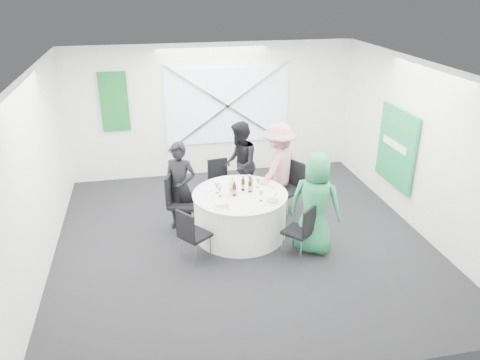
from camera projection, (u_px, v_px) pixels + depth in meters
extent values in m
plane|color=black|center=(242.00, 240.00, 7.76)|extent=(6.00, 6.00, 0.00)
plane|color=white|center=(243.00, 70.00, 6.63)|extent=(6.00, 6.00, 0.00)
plane|color=white|center=(213.00, 111.00, 9.88)|extent=(6.00, 0.00, 6.00)
plane|color=white|center=(307.00, 273.00, 4.50)|extent=(6.00, 0.00, 6.00)
plane|color=white|center=(36.00, 177.00, 6.63)|extent=(0.00, 6.00, 6.00)
plane|color=white|center=(419.00, 148.00, 7.75)|extent=(0.00, 6.00, 6.00)
cube|color=silver|center=(227.00, 106.00, 9.86)|extent=(2.60, 0.03, 1.60)
cube|color=silver|center=(228.00, 106.00, 9.82)|extent=(2.63, 0.05, 1.84)
cube|color=silver|center=(228.00, 106.00, 9.82)|extent=(2.63, 0.05, 1.84)
cube|color=#146827|center=(114.00, 102.00, 9.34)|extent=(0.55, 0.04, 1.20)
cube|color=#198D46|center=(396.00, 148.00, 8.36)|extent=(0.05, 1.20, 1.40)
cylinder|color=white|center=(240.00, 215.00, 7.79)|extent=(1.52, 1.52, 0.74)
cylinder|color=white|center=(240.00, 194.00, 7.63)|extent=(1.56, 1.56, 0.02)
cube|color=black|center=(221.00, 185.00, 8.75)|extent=(0.45, 0.45, 0.05)
cube|color=black|center=(217.00, 169.00, 8.82)|extent=(0.38, 0.08, 0.43)
cylinder|color=silver|center=(226.00, 191.00, 9.02)|extent=(0.02, 0.02, 0.41)
cylinder|color=silver|center=(210.00, 193.00, 8.93)|extent=(0.02, 0.02, 0.41)
cylinder|color=silver|center=(232.00, 198.00, 8.74)|extent=(0.02, 0.02, 0.41)
cylinder|color=silver|center=(215.00, 200.00, 8.65)|extent=(0.02, 0.02, 0.41)
cube|color=black|center=(184.00, 204.00, 7.87)|extent=(0.60, 0.60, 0.06)
cube|color=black|center=(170.00, 188.00, 7.79)|extent=(0.20, 0.43, 0.50)
cylinder|color=silver|center=(177.00, 212.00, 8.17)|extent=(0.02, 0.02, 0.47)
cylinder|color=silver|center=(171.00, 222.00, 7.83)|extent=(0.02, 0.02, 0.47)
cylinder|color=silver|center=(198.00, 213.00, 8.12)|extent=(0.02, 0.02, 0.47)
cylinder|color=silver|center=(193.00, 224.00, 7.78)|extent=(0.02, 0.02, 0.47)
cube|color=black|center=(288.00, 190.00, 8.43)|extent=(0.60, 0.60, 0.05)
cube|color=black|center=(296.00, 174.00, 8.45)|extent=(0.24, 0.39, 0.47)
cylinder|color=silver|center=(301.00, 203.00, 8.51)|extent=(0.02, 0.02, 0.45)
cylinder|color=silver|center=(287.00, 196.00, 8.76)|extent=(0.02, 0.02, 0.45)
cylinder|color=silver|center=(287.00, 209.00, 8.30)|extent=(0.02, 0.02, 0.45)
cylinder|color=silver|center=(273.00, 202.00, 8.54)|extent=(0.02, 0.02, 0.45)
cube|color=black|center=(298.00, 231.00, 7.17)|extent=(0.56, 0.56, 0.05)
cube|color=black|center=(309.00, 222.00, 6.97)|extent=(0.31, 0.28, 0.42)
cylinder|color=silver|center=(301.00, 252.00, 7.05)|extent=(0.02, 0.02, 0.41)
cylinder|color=silver|center=(311.00, 243.00, 7.29)|extent=(0.02, 0.02, 0.41)
cylinder|color=silver|center=(283.00, 245.00, 7.22)|extent=(0.02, 0.02, 0.41)
cylinder|color=silver|center=(293.00, 236.00, 7.46)|extent=(0.02, 0.02, 0.41)
cube|color=black|center=(195.00, 235.00, 7.07)|extent=(0.55, 0.55, 0.05)
cube|color=black|center=(185.00, 226.00, 6.84)|extent=(0.25, 0.32, 0.42)
cylinder|color=silver|center=(181.00, 248.00, 7.14)|extent=(0.02, 0.02, 0.40)
cylinder|color=silver|center=(195.00, 256.00, 6.95)|extent=(0.02, 0.02, 0.40)
cylinder|color=silver|center=(196.00, 240.00, 7.36)|extent=(0.02, 0.02, 0.40)
cylinder|color=silver|center=(211.00, 247.00, 7.17)|extent=(0.02, 0.02, 0.40)
imported|color=black|center=(180.00, 187.00, 7.82)|extent=(0.67, 0.57, 1.55)
imported|color=black|center=(240.00, 164.00, 8.67)|extent=(0.58, 0.85, 1.61)
imported|color=#C58087|center=(278.00, 168.00, 8.40)|extent=(1.16, 1.09, 1.68)
imported|color=#25894F|center=(316.00, 204.00, 7.16)|extent=(0.95, 0.88, 1.64)
cylinder|color=white|center=(231.00, 181.00, 8.08)|extent=(0.27, 0.27, 0.01)
cylinder|color=white|center=(207.00, 188.00, 7.80)|extent=(0.28, 0.28, 0.01)
cylinder|color=white|center=(263.00, 183.00, 7.98)|extent=(0.27, 0.27, 0.01)
cylinder|color=#8EA056|center=(263.00, 182.00, 7.97)|extent=(0.18, 0.18, 0.02)
cylinder|color=white|center=(273.00, 201.00, 7.34)|extent=(0.27, 0.27, 0.01)
cylinder|color=#8EA056|center=(273.00, 200.00, 7.33)|extent=(0.18, 0.18, 0.02)
cylinder|color=white|center=(219.00, 206.00, 7.21)|extent=(0.26, 0.26, 0.01)
cube|color=white|center=(222.00, 204.00, 7.18)|extent=(0.19, 0.13, 0.05)
cylinder|color=#351809|center=(232.00, 188.00, 7.59)|extent=(0.06, 0.06, 0.21)
cylinder|color=#351809|center=(232.00, 180.00, 7.54)|extent=(0.02, 0.02, 0.06)
cylinder|color=tan|center=(232.00, 189.00, 7.60)|extent=(0.06, 0.06, 0.07)
cylinder|color=#351809|center=(243.00, 185.00, 7.70)|extent=(0.06, 0.06, 0.19)
cylinder|color=#351809|center=(243.00, 178.00, 7.65)|extent=(0.02, 0.02, 0.06)
cylinder|color=tan|center=(243.00, 186.00, 7.71)|extent=(0.06, 0.06, 0.07)
cylinder|color=#351809|center=(250.00, 187.00, 7.64)|extent=(0.06, 0.06, 0.20)
cylinder|color=#351809|center=(250.00, 179.00, 7.59)|extent=(0.02, 0.02, 0.06)
cylinder|color=tan|center=(250.00, 188.00, 7.65)|extent=(0.06, 0.06, 0.07)
cylinder|color=#351809|center=(234.00, 190.00, 7.52)|extent=(0.06, 0.06, 0.19)
cylinder|color=#351809|center=(234.00, 183.00, 7.46)|extent=(0.02, 0.02, 0.06)
cylinder|color=tan|center=(234.00, 191.00, 7.52)|extent=(0.06, 0.06, 0.07)
cylinder|color=green|center=(251.00, 185.00, 7.66)|extent=(0.08, 0.08, 0.23)
cylinder|color=green|center=(251.00, 177.00, 7.60)|extent=(0.03, 0.03, 0.06)
cylinder|color=tan|center=(251.00, 186.00, 7.67)|extent=(0.08, 0.08, 0.08)
cylinder|color=white|center=(231.00, 188.00, 7.55)|extent=(0.08, 0.08, 0.23)
cylinder|color=white|center=(231.00, 180.00, 7.50)|extent=(0.03, 0.03, 0.06)
cylinder|color=tan|center=(231.00, 189.00, 7.56)|extent=(0.08, 0.08, 0.08)
cylinder|color=white|center=(261.00, 201.00, 7.38)|extent=(0.06, 0.06, 0.00)
cylinder|color=white|center=(261.00, 198.00, 7.36)|extent=(0.01, 0.01, 0.10)
cone|color=white|center=(261.00, 193.00, 7.33)|extent=(0.07, 0.07, 0.08)
cylinder|color=white|center=(249.00, 184.00, 7.96)|extent=(0.06, 0.06, 0.00)
cylinder|color=white|center=(249.00, 182.00, 7.94)|extent=(0.01, 0.01, 0.10)
cone|color=white|center=(249.00, 177.00, 7.91)|extent=(0.07, 0.07, 0.08)
cylinder|color=white|center=(220.00, 196.00, 7.53)|extent=(0.06, 0.06, 0.00)
cylinder|color=white|center=(220.00, 193.00, 7.51)|extent=(0.01, 0.01, 0.10)
cone|color=white|center=(220.00, 189.00, 7.48)|extent=(0.07, 0.07, 0.08)
cylinder|color=white|center=(258.00, 188.00, 7.84)|extent=(0.06, 0.06, 0.00)
cylinder|color=white|center=(258.00, 185.00, 7.82)|extent=(0.01, 0.01, 0.10)
cone|color=white|center=(258.00, 181.00, 7.78)|extent=(0.07, 0.07, 0.08)
cylinder|color=white|center=(217.00, 193.00, 7.65)|extent=(0.06, 0.06, 0.00)
cylinder|color=white|center=(217.00, 190.00, 7.63)|extent=(0.01, 0.01, 0.10)
cone|color=white|center=(217.00, 186.00, 7.60)|extent=(0.07, 0.07, 0.08)
cube|color=silver|center=(215.00, 184.00, 7.97)|extent=(0.10, 0.13, 0.01)
cube|color=silver|center=(205.00, 192.00, 7.67)|extent=(0.10, 0.13, 0.01)
cube|color=silver|center=(271.00, 187.00, 7.85)|extent=(0.09, 0.14, 0.01)
cube|color=silver|center=(256.00, 181.00, 8.09)|extent=(0.09, 0.13, 0.01)
cube|color=silver|center=(265.00, 205.00, 7.24)|extent=(0.11, 0.12, 0.01)
cube|color=silver|center=(275.00, 195.00, 7.58)|extent=(0.10, 0.13, 0.01)
cube|color=silver|center=(208.00, 201.00, 7.36)|extent=(0.10, 0.13, 0.01)
cube|color=silver|center=(226.00, 208.00, 7.14)|extent=(0.11, 0.13, 0.01)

